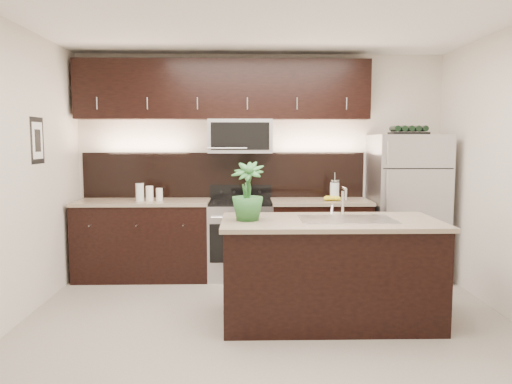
% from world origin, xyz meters
% --- Properties ---
extents(ground, '(4.50, 4.50, 0.00)m').
position_xyz_m(ground, '(0.00, 0.00, 0.00)').
color(ground, gray).
rests_on(ground, ground).
extents(room_walls, '(4.52, 4.02, 2.71)m').
position_xyz_m(room_walls, '(-0.11, -0.04, 1.70)').
color(room_walls, beige).
rests_on(room_walls, ground).
extents(counter_run, '(3.51, 0.65, 0.94)m').
position_xyz_m(counter_run, '(-0.46, 1.69, 0.47)').
color(counter_run, black).
rests_on(counter_run, ground).
extents(upper_fixtures, '(3.49, 0.40, 1.66)m').
position_xyz_m(upper_fixtures, '(-0.43, 1.84, 2.14)').
color(upper_fixtures, black).
rests_on(upper_fixtures, counter_run).
extents(island, '(1.96, 0.96, 0.94)m').
position_xyz_m(island, '(0.57, 0.20, 0.47)').
color(island, black).
rests_on(island, ground).
extents(sink_faucet, '(0.84, 0.50, 0.28)m').
position_xyz_m(sink_faucet, '(0.72, 0.21, 0.96)').
color(sink_faucet, silver).
rests_on(sink_faucet, island).
extents(refrigerator, '(0.83, 0.75, 1.72)m').
position_xyz_m(refrigerator, '(1.73, 1.63, 0.86)').
color(refrigerator, '#B2B2B7').
rests_on(refrigerator, ground).
extents(wine_rack, '(0.42, 0.26, 0.10)m').
position_xyz_m(wine_rack, '(1.73, 1.63, 1.77)').
color(wine_rack, black).
rests_on(wine_rack, refrigerator).
extents(plant, '(0.35, 0.35, 0.52)m').
position_xyz_m(plant, '(-0.17, 0.19, 1.20)').
color(plant, '#255C26').
rests_on(plant, island).
extents(canisters, '(0.31, 0.11, 0.21)m').
position_xyz_m(canisters, '(-1.35, 1.65, 1.03)').
color(canisters, silver).
rests_on(canisters, counter_run).
extents(french_press, '(0.11, 0.11, 0.32)m').
position_xyz_m(french_press, '(0.87, 1.64, 1.06)').
color(french_press, silver).
rests_on(french_press, counter_run).
extents(bananas, '(0.21, 0.17, 0.06)m').
position_xyz_m(bananas, '(0.77, 1.61, 0.97)').
color(bananas, gold).
rests_on(bananas, counter_run).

